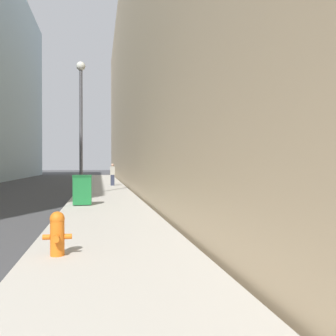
# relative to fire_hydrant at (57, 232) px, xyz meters

# --- Properties ---
(sidewalk_right) EXTENTS (3.02, 60.00, 0.14)m
(sidewalk_right) POSITION_rel_fire_hydrant_xyz_m (0.94, 15.88, -0.46)
(sidewalk_right) COLOR #B7B2A8
(sidewalk_right) RESTS_ON ground
(building_right_stone) EXTENTS (12.00, 60.00, 18.07)m
(building_right_stone) POSITION_rel_fire_hydrant_xyz_m (8.55, 23.88, 8.50)
(building_right_stone) COLOR tan
(building_right_stone) RESTS_ON ground
(fire_hydrant) EXTENTS (0.47, 0.36, 0.74)m
(fire_hydrant) POSITION_rel_fire_hydrant_xyz_m (0.00, 0.00, 0.00)
(fire_hydrant) COLOR orange
(fire_hydrant) RESTS_ON sidewalk_right
(trash_bin) EXTENTS (0.69, 0.57, 1.12)m
(trash_bin) POSITION_rel_fire_hydrant_xyz_m (0.07, 7.77, 0.19)
(trash_bin) COLOR #1E7538
(trash_bin) RESTS_ON sidewalk_right
(lamppost) EXTENTS (0.44, 0.44, 6.58)m
(lamppost) POSITION_rel_fire_hydrant_xyz_m (-0.20, 12.49, 3.51)
(lamppost) COLOR #4C4C51
(lamppost) RESTS_ON sidewalk_right
(pedestrian_on_sidewalk) EXTENTS (0.31, 0.20, 1.56)m
(pedestrian_on_sidewalk) POSITION_rel_fire_hydrant_xyz_m (1.60, 20.31, 0.39)
(pedestrian_on_sidewalk) COLOR #2D3347
(pedestrian_on_sidewalk) RESTS_ON sidewalk_right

